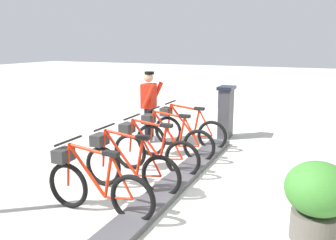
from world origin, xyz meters
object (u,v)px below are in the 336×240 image
bike_docked_1 (171,138)px  bike_docked_4 (94,185)px  bike_docked_0 (186,129)px  bike_docked_3 (127,165)px  payment_kiosk (226,111)px  bike_docked_2 (152,150)px  planter_bush (317,197)px  worker_near_rack (149,104)px

bike_docked_1 → bike_docked_4: bearing=90.0°
bike_docked_0 → bike_docked_3: (0.00, 2.56, 0.00)m
payment_kiosk → bike_docked_0: bearing=64.1°
bike_docked_2 → bike_docked_3: (0.00, 0.85, 0.00)m
bike_docked_2 → bike_docked_3: size_ratio=1.00×
bike_docked_1 → bike_docked_4: (0.00, 2.56, 0.00)m
payment_kiosk → bike_docked_2: bearing=78.8°
bike_docked_1 → planter_bush: size_ratio=1.77×
bike_docked_0 → bike_docked_4: size_ratio=1.00×
payment_kiosk → planter_bush: (-2.20, 4.04, -0.12)m
bike_docked_3 → worker_near_rack: (0.98, -2.65, 0.48)m
bike_docked_1 → planter_bush: 3.42m
worker_near_rack → planter_bush: bearing=141.8°
planter_bush → bike_docked_4: bearing=11.4°
worker_near_rack → planter_bush: (-3.74, 2.95, -0.37)m
worker_near_rack → bike_docked_4: bearing=105.6°
bike_docked_4 → planter_bush: bike_docked_4 is taller
payment_kiosk → bike_docked_4: payment_kiosk is taller
bike_docked_0 → bike_docked_3: size_ratio=1.00×
payment_kiosk → worker_near_rack: 1.91m
worker_near_rack → payment_kiosk: bearing=-145.0°
bike_docked_1 → bike_docked_2: same height
planter_bush → payment_kiosk: bearing=-61.5°
bike_docked_2 → bike_docked_4: (0.00, 1.71, 0.00)m
bike_docked_3 → bike_docked_4: size_ratio=1.00×
bike_docked_0 → bike_docked_3: bearing=90.0°
worker_near_rack → bike_docked_2: bearing=118.5°
payment_kiosk → worker_near_rack: size_ratio=0.77×
bike_docked_1 → bike_docked_4: 2.56m
worker_near_rack → bike_docked_1: bearing=135.9°
bike_docked_0 → bike_docked_4: 3.42m
bike_docked_0 → bike_docked_3: 2.56m
bike_docked_0 → worker_near_rack: worker_near_rack is taller
bike_docked_0 → planter_bush: bike_docked_0 is taller
bike_docked_4 → bike_docked_1: bearing=-90.0°
payment_kiosk → bike_docked_4: bearing=82.9°
bike_docked_4 → worker_near_rack: (0.98, -3.51, 0.48)m
bike_docked_0 → bike_docked_2: (0.00, 1.71, 0.00)m
payment_kiosk → bike_docked_2: (0.57, 2.88, -0.24)m
bike_docked_1 → bike_docked_2: 0.85m
planter_bush → bike_docked_1: bearing=-35.9°
bike_docked_0 → bike_docked_1: same height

